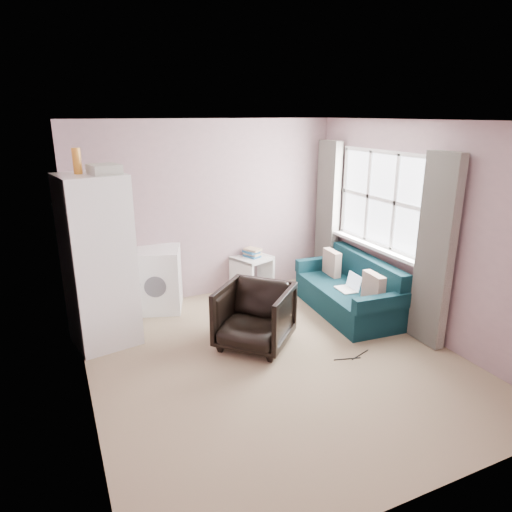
{
  "coord_description": "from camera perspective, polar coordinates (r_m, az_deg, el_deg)",
  "views": [
    {
      "loc": [
        -2.02,
        -3.94,
        2.57
      ],
      "look_at": [
        0.05,
        0.6,
        1.0
      ],
      "focal_mm": 32.0,
      "sensor_mm": 36.0,
      "label": 1
    }
  ],
  "objects": [
    {
      "name": "room",
      "position": [
        4.63,
        2.71,
        0.94
      ],
      "size": [
        3.84,
        4.24,
        2.54
      ],
      "color": "#9B8265",
      "rests_on": "ground"
    },
    {
      "name": "armchair",
      "position": [
        5.21,
        -0.18,
        -7.18
      ],
      "size": [
        1.05,
        1.06,
        0.79
      ],
      "primitive_type": "imported",
      "rotation": [
        0.0,
        0.0,
        -0.8
      ],
      "color": "black",
      "rests_on": "ground"
    },
    {
      "name": "sofa",
      "position": [
        6.24,
        11.7,
        -4.49
      ],
      "size": [
        0.89,
        1.73,
        0.75
      ],
      "rotation": [
        0.0,
        0.0,
        -0.08
      ],
      "color": "#0C2E37",
      "rests_on": "ground"
    },
    {
      "name": "window_dressing",
      "position": [
        6.17,
        14.44,
        3.2
      ],
      "size": [
        0.17,
        2.62,
        2.18
      ],
      "color": "white",
      "rests_on": "ground"
    },
    {
      "name": "side_table",
      "position": [
        6.82,
        -0.5,
        -1.87
      ],
      "size": [
        0.62,
        0.62,
        0.66
      ],
      "rotation": [
        0.0,
        0.0,
        0.36
      ],
      "color": "silver",
      "rests_on": "ground"
    },
    {
      "name": "washing_machine",
      "position": [
        6.29,
        -12.19,
        -2.69
      ],
      "size": [
        0.76,
        0.76,
        0.85
      ],
      "rotation": [
        0.0,
        0.0,
        -0.33
      ],
      "color": "white",
      "rests_on": "ground"
    },
    {
      "name": "floor_cables",
      "position": [
        5.25,
        12.12,
        -12.21
      ],
      "size": [
        0.48,
        0.12,
        0.01
      ],
      "rotation": [
        0.0,
        0.0,
        0.08
      ],
      "color": "black",
      "rests_on": "ground"
    },
    {
      "name": "fridge",
      "position": [
        5.38,
        -19.1,
        -0.55
      ],
      "size": [
        0.79,
        0.78,
        2.22
      ],
      "rotation": [
        0.0,
        0.0,
        0.19
      ],
      "color": "white",
      "rests_on": "ground"
    }
  ]
}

